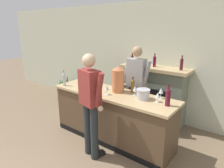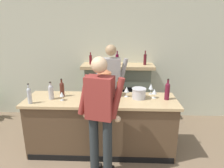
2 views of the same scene
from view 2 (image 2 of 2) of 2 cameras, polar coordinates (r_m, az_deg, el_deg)
name	(u,v)px [view 2 (image 2 of 2)]	position (r m, az deg, el deg)	size (l,w,h in m)	color
wall_back_panel	(113,59)	(4.67, 0.25, 7.04)	(12.00, 0.07, 2.75)	beige
bar_counter	(101,125)	(3.53, -3.07, -11.63)	(2.52, 0.73, 0.97)	brown
fireplace_stone	(118,92)	(4.59, 1.61, -2.32)	(1.58, 0.52, 1.62)	slate
person_customer	(100,115)	(2.72, -3.36, -8.87)	(0.64, 0.37, 1.78)	#242A2C
person_bartender	(111,86)	(3.92, -0.31, -0.50)	(0.66, 0.32, 1.80)	#372F49
copper_dispenser	(104,83)	(3.35, -2.17, 0.42)	(0.24, 0.27, 0.49)	#CD7347
ice_bucket_steel	(139,93)	(3.34, 7.69, -2.66)	(0.24, 0.24, 0.17)	silver
wine_bottle_burgundy_dark	(119,87)	(3.52, 1.89, -0.79)	(0.07, 0.07, 0.29)	brown
wine_bottle_port_short	(167,90)	(3.37, 15.52, -1.78)	(0.08, 0.08, 0.35)	#5B1527
wine_bottle_chardonnay_pale	(51,91)	(3.42, -17.05, -2.01)	(0.08, 0.08, 0.29)	#B1B0B2
wine_bottle_merlot_tall	(62,89)	(3.49, -14.11, -1.28)	(0.07, 0.07, 0.31)	#52241B
wine_bottle_riesling_slim	(29,95)	(3.34, -22.55, -2.88)	(0.07, 0.07, 0.32)	#B2B8BD
wine_glass_back_row	(62,94)	(3.32, -14.17, -2.89)	(0.07, 0.07, 0.15)	silver
wine_glass_near_bucket	(151,87)	(3.56, 11.07, -0.81)	(0.08, 0.08, 0.19)	silver
wine_glass_front_right	(127,90)	(3.39, 4.19, -1.64)	(0.08, 0.08, 0.18)	silver
wine_glass_front_left	(154,92)	(3.39, 12.03, -2.18)	(0.08, 0.08, 0.16)	silver
wine_glass_mid_counter	(100,95)	(3.14, -3.58, -3.04)	(0.08, 0.08, 0.18)	silver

